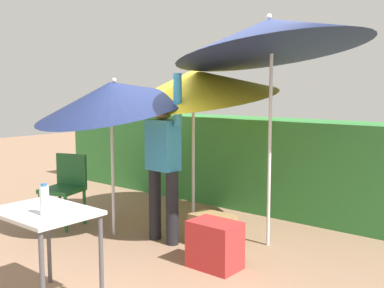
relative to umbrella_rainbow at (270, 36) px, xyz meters
The scene contains 11 objects.
ground_plane 2.48m from the umbrella_rainbow, 140.54° to the right, with size 24.00×24.00×0.00m, color #937056.
hedge_row 2.24m from the umbrella_rainbow, 120.13° to the left, with size 8.00×0.70×1.30m, color #38843D.
umbrella_rainbow is the anchor object (origin of this frame).
umbrella_orange 1.16m from the umbrella_rainbow, behind, with size 2.01×2.03×2.13m.
umbrella_yellow 1.87m from the umbrella_rainbow, 152.44° to the right, with size 1.84×1.85×2.01m.
person_vendor 1.76m from the umbrella_rainbow, 147.57° to the right, with size 0.55×0.24×1.88m.
chair_plastic 3.08m from the umbrella_rainbow, 158.50° to the right, with size 0.55×0.55×0.89m.
cooler_box 2.21m from the umbrella_rainbow, 94.09° to the right, with size 0.48×0.33×0.46m, color red.
crate_cardboard 2.17m from the umbrella_rainbow, 138.15° to the right, with size 0.46×0.30×0.36m, color #9E7A4C.
folding_table 2.89m from the umbrella_rainbow, 105.10° to the right, with size 0.80×0.60×0.78m.
bottle_water 2.82m from the umbrella_rainbow, 101.69° to the right, with size 0.07×0.07×0.24m.
Camera 1 is at (3.27, -3.65, 1.72)m, focal length 43.04 mm.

